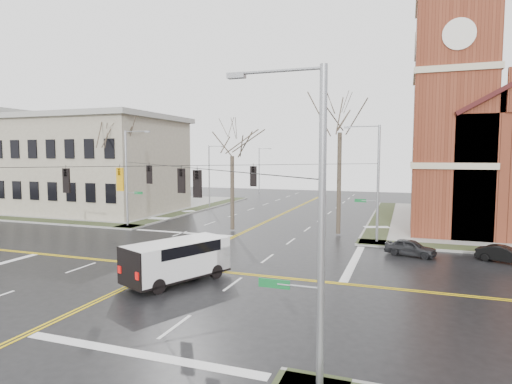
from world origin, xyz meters
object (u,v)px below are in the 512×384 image
(cargo_van, at_px, (181,257))
(tree_nw_far, at_px, (116,142))
(tree_ne, at_px, (340,126))
(streetlight_north_b, at_px, (260,169))
(streetlight_north_a, at_px, (210,173))
(tree_nw_near, at_px, (232,151))
(signal_pole_se, at_px, (315,227))
(signal_pole_ne, at_px, (376,180))
(parked_car_b, at_px, (504,254))
(signal_pole_nw, at_px, (128,175))
(parked_car_a, at_px, (410,248))

(cargo_van, distance_m, tree_nw_far, 24.06)
(tree_nw_far, distance_m, tree_ne, 22.51)
(streetlight_north_b, xyz_separation_m, tree_nw_far, (-3.67, -34.22, 3.76))
(streetlight_north_a, relative_size, tree_nw_near, 0.81)
(signal_pole_se, height_order, streetlight_north_a, signal_pole_se)
(streetlight_north_b, bearing_deg, signal_pole_ne, -58.95)
(streetlight_north_b, height_order, parked_car_b, streetlight_north_b)
(signal_pole_nw, height_order, signal_pole_se, same)
(streetlight_north_a, xyz_separation_m, tree_nw_far, (-3.67, -14.22, 3.76))
(streetlight_north_b, relative_size, tree_nw_far, 0.70)
(tree_ne, bearing_deg, tree_nw_far, -179.72)
(parked_car_a, bearing_deg, signal_pole_ne, 52.23)
(signal_pole_ne, distance_m, streetlight_north_b, 42.61)
(tree_nw_far, bearing_deg, parked_car_a, -11.61)
(streetlight_north_b, bearing_deg, streetlight_north_a, -90.00)
(streetlight_north_b, bearing_deg, cargo_van, -75.79)
(signal_pole_nw, height_order, tree_nw_near, tree_nw_near)
(signal_pole_ne, relative_size, signal_pole_nw, 1.00)
(parked_car_b, bearing_deg, streetlight_north_a, 80.86)
(signal_pole_ne, bearing_deg, parked_car_b, -22.97)
(signal_pole_nw, distance_m, streetlight_north_a, 16.52)
(cargo_van, bearing_deg, signal_pole_nw, 158.51)
(streetlight_north_a, bearing_deg, parked_car_b, -33.49)
(signal_pole_ne, relative_size, tree_ne, 0.70)
(cargo_van, relative_size, parked_car_a, 1.85)
(signal_pole_ne, relative_size, tree_nw_far, 0.79)
(signal_pole_se, height_order, streetlight_north_b, signal_pole_se)
(signal_pole_ne, height_order, parked_car_b, signal_pole_ne)
(tree_ne, bearing_deg, cargo_van, -110.43)
(signal_pole_ne, height_order, tree_ne, tree_ne)
(signal_pole_nw, distance_m, streetlight_north_b, 36.51)
(tree_nw_near, bearing_deg, tree_ne, 6.77)
(signal_pole_se, bearing_deg, signal_pole_nw, 134.55)
(signal_pole_ne, xyz_separation_m, parked_car_b, (8.24, -3.49, -4.42))
(tree_nw_far, distance_m, tree_nw_near, 13.22)
(streetlight_north_a, bearing_deg, signal_pole_nw, -92.32)
(tree_nw_far, bearing_deg, parked_car_b, -9.66)
(signal_pole_nw, height_order, cargo_van, signal_pole_nw)
(cargo_van, distance_m, tree_ne, 19.11)
(signal_pole_nw, xyz_separation_m, signal_pole_se, (22.64, -23.00, 0.00))
(cargo_van, distance_m, tree_nw_near, 16.59)
(signal_pole_se, distance_m, streetlight_north_a, 45.20)
(signal_pole_nw, bearing_deg, tree_nw_near, 7.18)
(signal_pole_ne, xyz_separation_m, tree_nw_far, (-25.65, 2.28, 3.27))
(signal_pole_se, bearing_deg, parked_car_a, 82.33)
(signal_pole_se, bearing_deg, streetlight_north_b, 110.27)
(signal_pole_se, distance_m, tree_nw_near, 27.40)
(signal_pole_se, distance_m, parked_car_a, 20.12)
(signal_pole_ne, bearing_deg, tree_ne, 142.97)
(streetlight_north_a, bearing_deg, signal_pole_se, -60.91)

